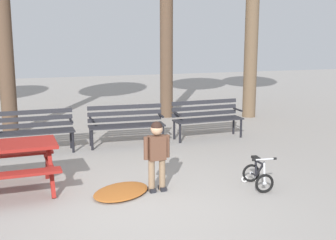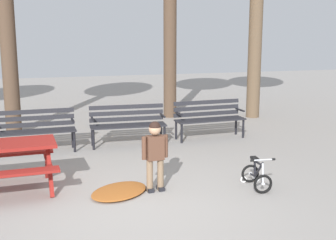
# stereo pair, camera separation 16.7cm
# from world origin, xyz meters

# --- Properties ---
(ground) EXTENTS (36.00, 36.00, 0.00)m
(ground) POSITION_xyz_m (0.00, 0.00, 0.00)
(ground) COLOR gray
(park_bench_far_left) EXTENTS (1.61, 0.51, 0.85)m
(park_bench_far_left) POSITION_xyz_m (-1.38, 3.45, 0.51)
(park_bench_far_left) COLOR #232328
(park_bench_far_left) RESTS_ON ground
(park_bench_left) EXTENTS (1.62, 0.52, 0.85)m
(park_bench_left) POSITION_xyz_m (0.53, 3.52, 0.51)
(park_bench_left) COLOR #232328
(park_bench_left) RESTS_ON ground
(park_bench_right) EXTENTS (1.62, 0.54, 0.85)m
(park_bench_right) POSITION_xyz_m (2.42, 3.64, 0.51)
(park_bench_right) COLOR #232328
(park_bench_right) RESTS_ON ground
(child_standing) EXTENTS (0.42, 0.19, 1.09)m
(child_standing) POSITION_xyz_m (0.40, 0.61, 0.65)
(child_standing) COLOR #7F664C
(child_standing) RESTS_ON ground
(kids_bicycle) EXTENTS (0.40, 0.58, 0.54)m
(kids_bicycle) POSITION_xyz_m (1.97, 0.32, 0.20)
(kids_bicycle) COLOR black
(kids_bicycle) RESTS_ON ground
(leaf_pile) EXTENTS (1.20, 1.16, 0.07)m
(leaf_pile) POSITION_xyz_m (-0.15, 0.65, 0.04)
(leaf_pile) COLOR #9E5623
(leaf_pile) RESTS_ON ground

